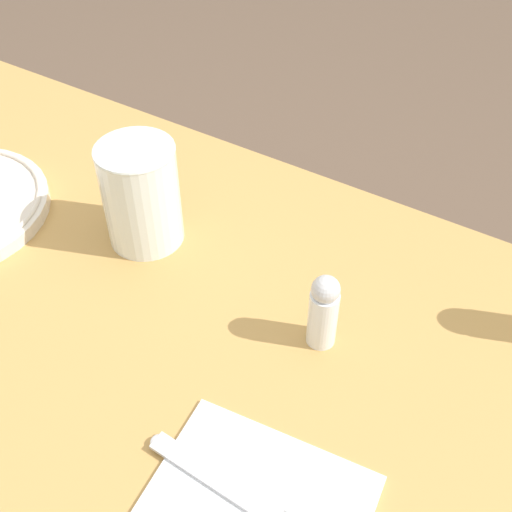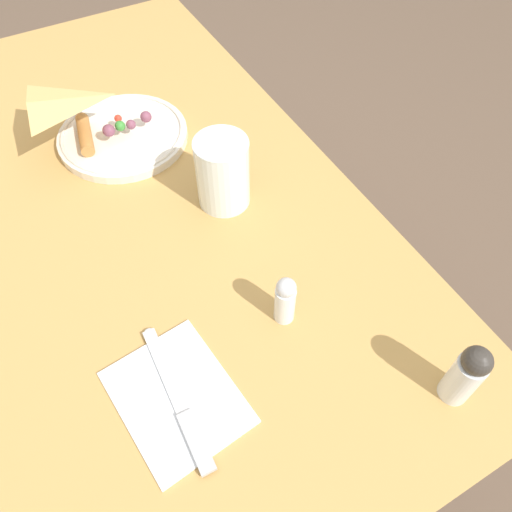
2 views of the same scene
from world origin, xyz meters
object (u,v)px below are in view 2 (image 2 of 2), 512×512
(napkin_folded, at_px, (177,397))
(butter_knife, at_px, (180,403))
(plate_pizza, at_px, (122,133))
(salt_shaker, at_px, (285,300))
(pepper_shaker, at_px, (466,374))
(milk_glass, at_px, (223,176))
(dining_table, at_px, (130,239))

(napkin_folded, height_order, butter_knife, butter_knife)
(plate_pizza, bearing_deg, salt_shaker, -172.04)
(butter_knife, distance_m, pepper_shaker, 0.35)
(salt_shaker, bearing_deg, milk_glass, -6.96)
(napkin_folded, bearing_deg, milk_glass, -36.97)
(dining_table, distance_m, napkin_folded, 0.38)
(napkin_folded, height_order, salt_shaker, salt_shaker)
(napkin_folded, distance_m, pepper_shaker, 0.35)
(salt_shaker, xyz_separation_m, pepper_shaker, (-0.20, -0.13, 0.01))
(napkin_folded, distance_m, butter_knife, 0.01)
(pepper_shaker, bearing_deg, salt_shaker, 32.97)
(dining_table, bearing_deg, milk_glass, -117.55)
(dining_table, xyz_separation_m, pepper_shaker, (-0.52, -0.26, 0.15))
(dining_table, bearing_deg, butter_knife, 172.09)
(butter_knife, height_order, salt_shaker, salt_shaker)
(butter_knife, bearing_deg, salt_shaker, -73.42)
(napkin_folded, distance_m, salt_shaker, 0.19)
(salt_shaker, bearing_deg, butter_knife, 104.61)
(plate_pizza, relative_size, milk_glass, 1.94)
(dining_table, height_order, milk_glass, milk_glass)
(napkin_folded, bearing_deg, plate_pizza, -12.67)
(plate_pizza, distance_m, pepper_shaker, 0.70)
(butter_knife, bearing_deg, plate_pizza, -10.47)
(milk_glass, bearing_deg, dining_table, 62.45)
(milk_glass, distance_m, pepper_shaker, 0.45)
(napkin_folded, bearing_deg, butter_knife, 178.02)
(salt_shaker, bearing_deg, plate_pizza, 7.96)
(salt_shaker, distance_m, pepper_shaker, 0.24)
(napkin_folded, xyz_separation_m, salt_shaker, (0.04, -0.18, 0.04))
(salt_shaker, bearing_deg, dining_table, 21.59)
(milk_glass, distance_m, butter_knife, 0.36)
(plate_pizza, xyz_separation_m, pepper_shaker, (-0.67, -0.20, 0.04))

